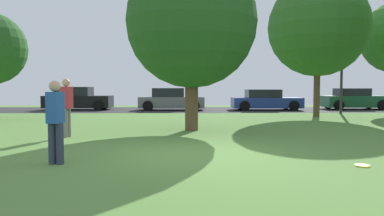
{
  "coord_description": "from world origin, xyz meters",
  "views": [
    {
      "loc": [
        -0.19,
        -7.88,
        1.45
      ],
      "look_at": [
        0.0,
        3.51,
        0.81
      ],
      "focal_mm": 33.89,
      "sensor_mm": 36.0,
      "label": 1
    }
  ],
  "objects_px": {
    "frisbee_disc": "(362,166)",
    "parked_car_grey": "(171,100)",
    "parked_car_black": "(78,99)",
    "parked_car_blue": "(265,101)",
    "person_catcher": "(66,105)",
    "birch_tree_lone": "(318,27)",
    "parked_car_green": "(354,100)",
    "person_walking": "(55,119)",
    "street_lamp_post": "(342,73)",
    "oak_tree_center": "(192,23)"
  },
  "relations": [
    {
      "from": "birch_tree_lone",
      "to": "person_catcher",
      "type": "bearing_deg",
      "value": -143.67
    },
    {
      "from": "frisbee_disc",
      "to": "parked_car_blue",
      "type": "relative_size",
      "value": 0.06
    },
    {
      "from": "parked_car_grey",
      "to": "street_lamp_post",
      "type": "xyz_separation_m",
      "value": [
        9.65,
        -3.43,
        1.6
      ]
    },
    {
      "from": "oak_tree_center",
      "to": "parked_car_green",
      "type": "bearing_deg",
      "value": 46.97
    },
    {
      "from": "birch_tree_lone",
      "to": "parked_car_grey",
      "type": "height_order",
      "value": "birch_tree_lone"
    },
    {
      "from": "frisbee_disc",
      "to": "parked_car_blue",
      "type": "xyz_separation_m",
      "value": [
        1.92,
        16.93,
        0.6
      ]
    },
    {
      "from": "frisbee_disc",
      "to": "parked_car_black",
      "type": "height_order",
      "value": "parked_car_black"
    },
    {
      "from": "person_catcher",
      "to": "frisbee_disc",
      "type": "bearing_deg",
      "value": 165.11
    },
    {
      "from": "frisbee_disc",
      "to": "parked_car_grey",
      "type": "relative_size",
      "value": 0.06
    },
    {
      "from": "parked_car_blue",
      "to": "street_lamp_post",
      "type": "height_order",
      "value": "street_lamp_post"
    },
    {
      "from": "frisbee_disc",
      "to": "person_walking",
      "type": "bearing_deg",
      "value": 177.11
    },
    {
      "from": "birch_tree_lone",
      "to": "street_lamp_post",
      "type": "xyz_separation_m",
      "value": [
        2.11,
        2.03,
        -2.21
      ]
    },
    {
      "from": "person_catcher",
      "to": "parked_car_blue",
      "type": "distance_m",
      "value": 15.5
    },
    {
      "from": "frisbee_disc",
      "to": "parked_car_grey",
      "type": "distance_m",
      "value": 17.48
    },
    {
      "from": "oak_tree_center",
      "to": "street_lamp_post",
      "type": "distance_m",
      "value": 11.6
    },
    {
      "from": "birch_tree_lone",
      "to": "parked_car_green",
      "type": "bearing_deg",
      "value": 52.31
    },
    {
      "from": "frisbee_disc",
      "to": "parked_car_green",
      "type": "distance_m",
      "value": 19.45
    },
    {
      "from": "person_catcher",
      "to": "parked_car_green",
      "type": "xyz_separation_m",
      "value": [
        14.85,
        13.59,
        -0.3
      ]
    },
    {
      "from": "birch_tree_lone",
      "to": "street_lamp_post",
      "type": "bearing_deg",
      "value": 43.91
    },
    {
      "from": "person_catcher",
      "to": "parked_car_blue",
      "type": "xyz_separation_m",
      "value": [
        8.68,
        12.84,
        -0.33
      ]
    },
    {
      "from": "street_lamp_post",
      "to": "parked_car_grey",
      "type": "bearing_deg",
      "value": 160.45
    },
    {
      "from": "birch_tree_lone",
      "to": "street_lamp_post",
      "type": "distance_m",
      "value": 3.67
    },
    {
      "from": "person_walking",
      "to": "parked_car_blue",
      "type": "relative_size",
      "value": 0.36
    },
    {
      "from": "person_catcher",
      "to": "person_walking",
      "type": "xyz_separation_m",
      "value": [
        1.04,
        -3.8,
        -0.08
      ]
    },
    {
      "from": "birch_tree_lone",
      "to": "frisbee_disc",
      "type": "xyz_separation_m",
      "value": [
        -3.3,
        -11.48,
        -4.45
      ]
    },
    {
      "from": "parked_car_black",
      "to": "birch_tree_lone",
      "type": "bearing_deg",
      "value": -23.39
    },
    {
      "from": "parked_car_green",
      "to": "street_lamp_post",
      "type": "relative_size",
      "value": 0.91
    },
    {
      "from": "parked_car_black",
      "to": "person_catcher",
      "type": "bearing_deg",
      "value": -74.76
    },
    {
      "from": "frisbee_disc",
      "to": "parked_car_green",
      "type": "relative_size",
      "value": 0.07
    },
    {
      "from": "person_catcher",
      "to": "parked_car_blue",
      "type": "height_order",
      "value": "person_catcher"
    },
    {
      "from": "person_walking",
      "to": "birch_tree_lone",
      "type": "bearing_deg",
      "value": -30.01
    },
    {
      "from": "person_walking",
      "to": "parked_car_grey",
      "type": "relative_size",
      "value": 0.38
    },
    {
      "from": "oak_tree_center",
      "to": "parked_car_green",
      "type": "height_order",
      "value": "oak_tree_center"
    },
    {
      "from": "oak_tree_center",
      "to": "person_walking",
      "type": "bearing_deg",
      "value": -116.02
    },
    {
      "from": "birch_tree_lone",
      "to": "parked_car_blue",
      "type": "distance_m",
      "value": 6.8
    },
    {
      "from": "oak_tree_center",
      "to": "frisbee_disc",
      "type": "xyz_separation_m",
      "value": [
        3.07,
        -5.73,
        -3.61
      ]
    },
    {
      "from": "person_catcher",
      "to": "parked_car_grey",
      "type": "distance_m",
      "value": 13.11
    },
    {
      "from": "person_catcher",
      "to": "parked_car_black",
      "type": "height_order",
      "value": "person_catcher"
    },
    {
      "from": "frisbee_disc",
      "to": "street_lamp_post",
      "type": "relative_size",
      "value": 0.06
    },
    {
      "from": "oak_tree_center",
      "to": "person_catcher",
      "type": "height_order",
      "value": "oak_tree_center"
    },
    {
      "from": "parked_car_grey",
      "to": "frisbee_disc",
      "type": "bearing_deg",
      "value": -75.97
    },
    {
      "from": "person_walking",
      "to": "frisbee_disc",
      "type": "distance_m",
      "value": 5.8
    },
    {
      "from": "oak_tree_center",
      "to": "parked_car_blue",
      "type": "xyz_separation_m",
      "value": [
        4.99,
        11.2,
        -3.01
      ]
    },
    {
      "from": "frisbee_disc",
      "to": "parked_car_blue",
      "type": "height_order",
      "value": "parked_car_blue"
    },
    {
      "from": "birch_tree_lone",
      "to": "person_walking",
      "type": "xyz_separation_m",
      "value": [
        -9.02,
        -11.19,
        -3.59
      ]
    },
    {
      "from": "oak_tree_center",
      "to": "frisbee_disc",
      "type": "height_order",
      "value": "oak_tree_center"
    },
    {
      "from": "person_catcher",
      "to": "parked_car_blue",
      "type": "bearing_deg",
      "value": -107.81
    },
    {
      "from": "birch_tree_lone",
      "to": "parked_car_black",
      "type": "height_order",
      "value": "birch_tree_lone"
    },
    {
      "from": "parked_car_black",
      "to": "parked_car_grey",
      "type": "bearing_deg",
      "value": -4.28
    },
    {
      "from": "person_walking",
      "to": "parked_car_green",
      "type": "distance_m",
      "value": 22.21
    }
  ]
}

